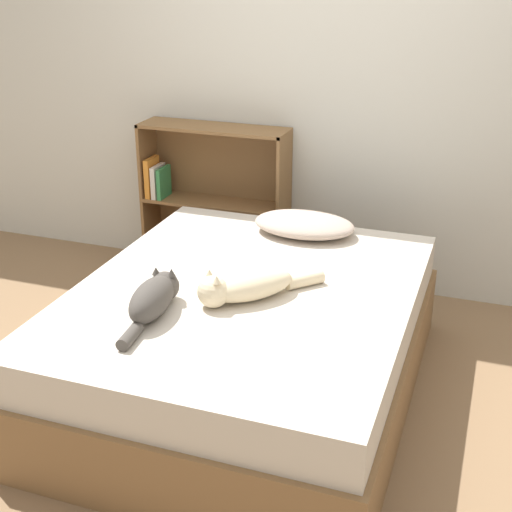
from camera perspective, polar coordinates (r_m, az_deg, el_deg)
The scene contains 7 objects.
ground_plane at distance 3.49m, azimuth -0.79°, elevation -10.70°, with size 8.00×8.00×0.00m, color #846647.
wall_back at distance 4.26m, azimuth 5.77°, elevation 13.80°, with size 8.00×0.06×2.50m.
bed at distance 3.34m, azimuth -0.82°, elevation -6.86°, with size 1.52×1.88×0.55m.
pillow at distance 3.81m, azimuth 3.88°, elevation 2.55°, with size 0.54×0.36×0.11m.
cat_light at distance 3.08m, azimuth -0.86°, elevation -2.41°, with size 0.48×0.49×0.16m.
cat_dark at distance 3.00m, azimuth -8.18°, elevation -3.30°, with size 0.17×0.51×0.16m.
bookshelf at distance 4.55m, azimuth -3.38°, elevation 4.62°, with size 0.93×0.26×0.97m.
Camera 1 is at (1.01, -2.70, 1.96)m, focal length 50.00 mm.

